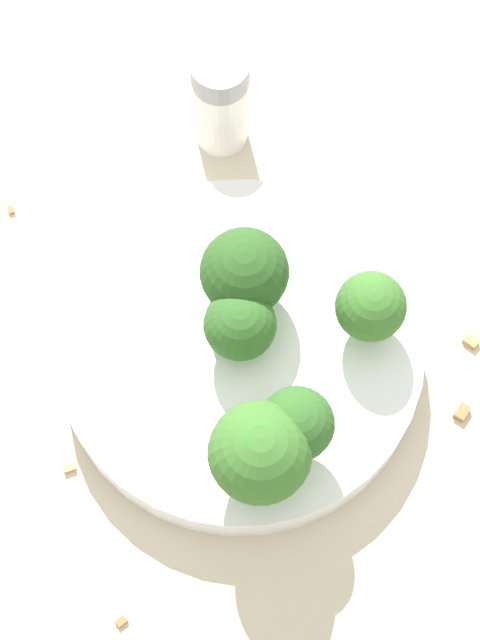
{
  "coord_description": "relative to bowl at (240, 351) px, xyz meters",
  "views": [
    {
      "loc": [
        -0.03,
        -0.22,
        0.61
      ],
      "look_at": [
        0.0,
        0.0,
        0.06
      ],
      "focal_mm": 60.0,
      "sensor_mm": 36.0,
      "label": 1
    }
  ],
  "objects": [
    {
      "name": "broccoli_floret_1",
      "position": [
        0.0,
        -0.0,
        0.04
      ],
      "size": [
        0.04,
        0.04,
        0.05
      ],
      "color": "#84AD66",
      "rests_on": "bowl"
    },
    {
      "name": "broccoli_floret_2",
      "position": [
        0.07,
        0.0,
        0.04
      ],
      "size": [
        0.04,
        0.04,
        0.05
      ],
      "color": "#8EB770",
      "rests_on": "bowl"
    },
    {
      "name": "almond_crumb_1",
      "position": [
        -0.13,
        0.12,
        -0.01
      ],
      "size": [
        0.0,
        0.01,
        0.01
      ],
      "primitive_type": "cube",
      "rotation": [
        0.0,
        0.0,
        4.95
      ],
      "color": "olive",
      "rests_on": "ground_plane"
    },
    {
      "name": "broccoli_floret_3",
      "position": [
        -0.0,
        -0.08,
        0.05
      ],
      "size": [
        0.06,
        0.06,
        0.07
      ],
      "color": "#7A9E5B",
      "rests_on": "bowl"
    },
    {
      "name": "ground_plane",
      "position": [
        0.0,
        0.0,
        -0.02
      ],
      "size": [
        3.0,
        3.0,
        0.0
      ],
      "primitive_type": "plane",
      "color": "beige"
    },
    {
      "name": "almond_crumb_2",
      "position": [
        -0.11,
        -0.05,
        -0.01
      ],
      "size": [
        0.01,
        0.01,
        0.01
      ],
      "primitive_type": "cube",
      "rotation": [
        0.0,
        0.0,
        0.23
      ],
      "color": "tan",
      "rests_on": "ground_plane"
    },
    {
      "name": "almond_crumb_4",
      "position": [
        0.14,
        -0.01,
        -0.01
      ],
      "size": [
        0.01,
        0.01,
        0.01
      ],
      "primitive_type": "cube",
      "rotation": [
        0.0,
        0.0,
        2.31
      ],
      "color": "#AD7F4C",
      "rests_on": "ground_plane"
    },
    {
      "name": "almond_crumb_0",
      "position": [
        0.13,
        -0.05,
        -0.01
      ],
      "size": [
        0.01,
        0.01,
        0.01
      ],
      "primitive_type": "cube",
      "rotation": [
        0.0,
        0.0,
        0.84
      ],
      "color": "olive",
      "rests_on": "ground_plane"
    },
    {
      "name": "pepper_shaker",
      "position": [
        0.01,
        0.16,
        0.03
      ],
      "size": [
        0.04,
        0.04,
        0.08
      ],
      "color": "silver",
      "rests_on": "ground_plane"
    },
    {
      "name": "bowl",
      "position": [
        0.0,
        0.0,
        0.0
      ],
      "size": [
        0.22,
        0.22,
        0.03
      ],
      "primitive_type": "cylinder",
      "color": "white",
      "rests_on": "ground_plane"
    },
    {
      "name": "broccoli_floret_0",
      "position": [
        0.02,
        -0.06,
        0.05
      ],
      "size": [
        0.04,
        0.04,
        0.06
      ],
      "color": "#7A9E5B",
      "rests_on": "bowl"
    },
    {
      "name": "almond_crumb_3",
      "position": [
        -0.09,
        -0.14,
        -0.01
      ],
      "size": [
        0.01,
        0.01,
        0.01
      ],
      "primitive_type": "cube",
      "rotation": [
        0.0,
        0.0,
        3.66
      ],
      "color": "olive",
      "rests_on": "ground_plane"
    },
    {
      "name": "broccoli_floret_4",
      "position": [
        0.01,
        0.03,
        0.05
      ],
      "size": [
        0.05,
        0.05,
        0.06
      ],
      "color": "#84AD66",
      "rests_on": "bowl"
    }
  ]
}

